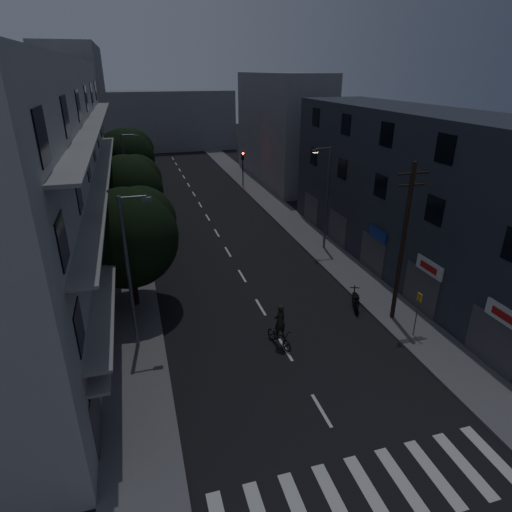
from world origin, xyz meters
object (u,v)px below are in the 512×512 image
bus_stop_sign (418,307)px  cyclist (279,332)px  motorcycle (355,301)px  utility_pole (403,241)px

bus_stop_sign → cyclist: size_ratio=1.04×
bus_stop_sign → motorcycle: bus_stop_sign is taller
motorcycle → cyclist: (-5.64, -2.26, 0.32)m
motorcycle → cyclist: 6.08m
cyclist → motorcycle: bearing=2.4°
bus_stop_sign → cyclist: (-7.23, 1.32, -1.07)m
utility_pole → cyclist: utility_pole is taller
bus_stop_sign → utility_pole: bearing=92.6°
bus_stop_sign → motorcycle: 4.16m
bus_stop_sign → motorcycle: size_ratio=1.34×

